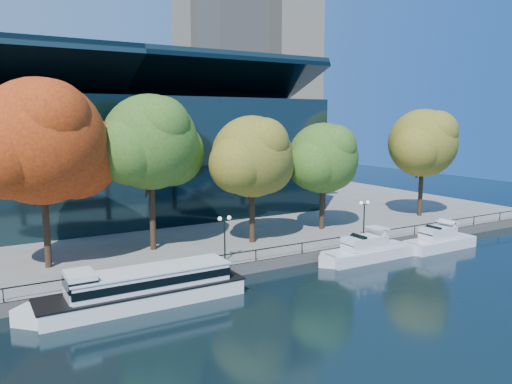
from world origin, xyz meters
TOP-DOWN VIEW (x-y plane):
  - ground at (0.00, 0.00)m, footprint 160.00×160.00m
  - promenade at (0.00, 36.38)m, footprint 90.00×67.08m
  - railing at (0.00, 3.25)m, footprint 88.20×0.08m
  - convention_building at (-4.00, 31.79)m, footprint 50.00×24.57m
  - office_tower at (28.00, 55.00)m, footprint 22.50×22.50m
  - tour_boat at (-11.38, 0.64)m, footprint 16.34×3.65m
  - cruiser_near at (10.81, 1.06)m, footprint 10.55×2.72m
  - cruiser_far at (20.02, 0.21)m, footprint 9.28×2.57m
  - tree_1 at (-15.88, 10.35)m, footprint 12.97×10.64m
  - tree_2 at (-6.35, 11.50)m, footprint 11.13×9.13m
  - tree_3 at (3.26, 9.20)m, footprint 10.15×8.32m
  - tree_4 at (13.23, 10.61)m, footprint 9.88×8.10m
  - tree_5 at (29.06, 10.40)m, footprint 10.79×8.84m
  - lamp_1 at (-2.43, 4.50)m, footprint 1.26×0.36m
  - lamp_2 at (13.77, 4.50)m, footprint 1.26×0.36m

SIDE VIEW (x-z plane):
  - ground at x=0.00m, z-range 0.00..0.00m
  - promenade at x=0.00m, z-range 0.00..1.00m
  - cruiser_near at x=10.81m, z-range -0.58..2.48m
  - cruiser_far at x=20.02m, z-range -0.55..2.48m
  - tour_boat at x=-11.38m, z-range -0.23..2.87m
  - railing at x=0.00m, z-range 1.44..2.43m
  - lamp_1 at x=-2.43m, z-range 1.97..6.00m
  - lamp_2 at x=13.77m, z-range 1.97..6.00m
  - convention_building at x=-4.00m, z-range -2.21..19.22m
  - tree_4 at x=13.23m, z-range 2.89..14.90m
  - tree_3 at x=3.26m, z-range 3.14..15.90m
  - tree_5 at x=29.06m, z-range 3.34..17.03m
  - tree_2 at x=-6.35m, z-range 3.71..18.43m
  - tree_1 at x=-15.88m, z-range 3.48..19.25m
  - office_tower at x=28.00m, z-range 0.07..65.97m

